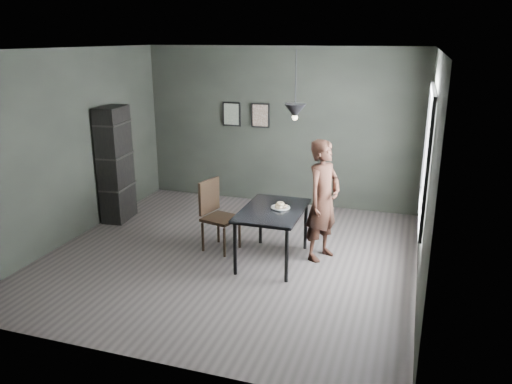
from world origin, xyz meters
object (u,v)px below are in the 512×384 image
(cafe_table, at_px, (273,215))
(pendant_lamp, at_px, (295,111))
(shelf_unit, at_px, (115,164))
(wood_chair, at_px, (216,210))
(white_plate, at_px, (280,208))
(woman, at_px, (323,200))

(cafe_table, distance_m, pendant_lamp, 1.41)
(cafe_table, height_order, shelf_unit, shelf_unit)
(wood_chair, bearing_deg, white_plate, 7.58)
(white_plate, relative_size, pendant_lamp, 0.27)
(woman, relative_size, shelf_unit, 0.88)
(cafe_table, xyz_separation_m, woman, (0.61, 0.33, 0.16))
(cafe_table, bearing_deg, shelf_unit, 164.57)
(wood_chair, bearing_deg, cafe_table, 3.26)
(white_plate, height_order, wood_chair, wood_chair)
(white_plate, distance_m, wood_chair, 1.01)
(woman, relative_size, wood_chair, 1.63)
(white_plate, height_order, woman, woman)
(cafe_table, distance_m, woman, 0.71)
(cafe_table, bearing_deg, white_plate, 32.95)
(wood_chair, xyz_separation_m, pendant_lamp, (1.14, -0.07, 1.47))
(cafe_table, relative_size, wood_chair, 1.18)
(pendant_lamp, bearing_deg, white_plate, -165.52)
(white_plate, bearing_deg, wood_chair, 173.66)
(white_plate, bearing_deg, pendant_lamp, 14.48)
(white_plate, distance_m, pendant_lamp, 1.31)
(white_plate, bearing_deg, shelf_unit, 166.06)
(shelf_unit, bearing_deg, pendant_lamp, -18.97)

